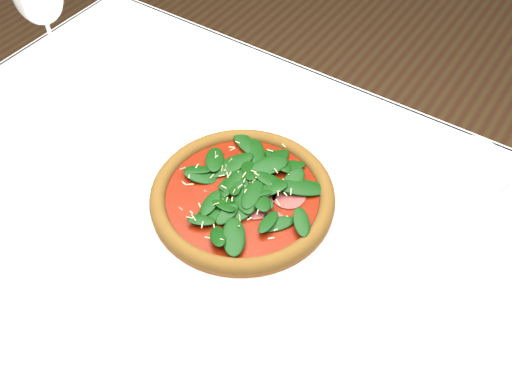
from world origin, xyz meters
The scene contains 4 objects.
dining_table centered at (0.00, 0.00, 0.65)m, with size 1.21×0.81×0.75m.
plate centered at (0.02, 0.04, 0.76)m, with size 0.34×0.34×0.01m.
pizza centered at (0.02, 0.04, 0.78)m, with size 0.36×0.36×0.04m.
saucer_far centered at (0.29, 0.32, 0.76)m, with size 0.14×0.14×0.01m.
Camera 1 is at (0.36, -0.43, 1.45)m, focal length 40.00 mm.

